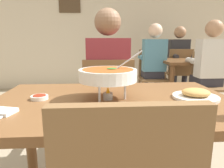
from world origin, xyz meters
TOP-DOWN VIEW (x-y plane):
  - cafe_rear_partition at (0.00, 3.54)m, footprint 10.00×0.10m
  - dining_table_main at (0.00, 0.00)m, footprint 1.28×0.82m
  - chair_diner_main at (-0.00, 0.70)m, footprint 0.44×0.44m
  - diner_main at (0.00, 0.73)m, footprint 0.40×0.45m
  - curry_bowl at (-0.03, 0.00)m, footprint 0.33×0.30m
  - rice_plate at (0.03, -0.25)m, footprint 0.24×0.24m
  - appetizer_plate at (0.44, -0.01)m, footprint 0.24×0.24m
  - sauce_dish at (-0.39, 0.02)m, footprint 0.09×0.09m
  - napkin_folded at (-0.50, -0.18)m, footprint 0.14×0.11m
  - spoon_utensil at (-0.47, -0.23)m, footprint 0.05×0.17m
  - dining_table_far at (1.42, 2.14)m, footprint 1.00×0.80m
  - chair_bg_left at (1.43, 1.63)m, footprint 0.50×0.50m
  - chair_bg_middle at (1.41, 2.63)m, footprint 0.49×0.49m
  - chair_bg_right at (0.81, 2.29)m, footprint 0.46×0.46m
  - patron_bg_left at (1.39, 1.58)m, footprint 0.40×0.45m
  - patron_bg_middle at (1.44, 2.73)m, footprint 0.40×0.45m
  - patron_bg_right at (0.80, 2.19)m, footprint 0.40×0.45m

SIDE VIEW (x-z plane):
  - chair_diner_main at x=0.00m, z-range 0.06..0.96m
  - chair_bg_left at x=1.43m, z-range 0.06..0.96m
  - chair_bg_middle at x=1.41m, z-range 0.06..0.96m
  - chair_bg_right at x=0.81m, z-range 0.06..0.96m
  - dining_table_far at x=1.42m, z-range 0.24..0.99m
  - dining_table_main at x=0.00m, z-range 0.26..1.01m
  - diner_main at x=0.00m, z-range 0.09..1.40m
  - patron_bg_left at x=1.39m, z-range 0.09..1.40m
  - patron_bg_middle at x=1.44m, z-range 0.09..1.40m
  - patron_bg_right at x=0.80m, z-range 0.09..1.40m
  - spoon_utensil at x=-0.47m, z-range 0.75..0.75m
  - napkin_folded at x=-0.50m, z-range 0.75..0.76m
  - sauce_dish at x=-0.39m, z-range 0.75..0.77m
  - rice_plate at x=0.03m, z-range 0.74..0.79m
  - appetizer_plate at x=0.44m, z-range 0.74..0.79m
  - curry_bowl at x=-0.03m, z-range 0.75..1.00m
  - cafe_rear_partition at x=0.00m, z-range 0.00..3.00m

